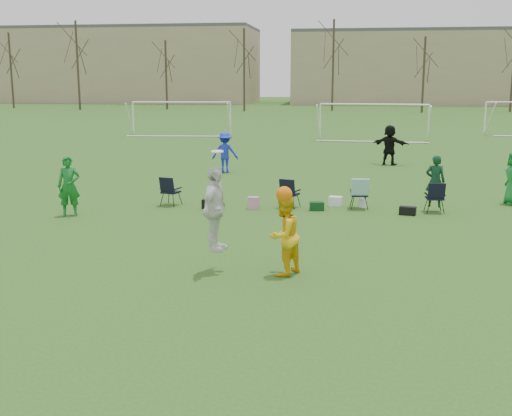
% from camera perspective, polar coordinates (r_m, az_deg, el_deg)
% --- Properties ---
extents(ground, '(260.00, 260.00, 0.00)m').
position_cam_1_polar(ground, '(13.60, -2.56, -6.40)').
color(ground, '#2C5219').
rests_on(ground, ground).
extents(fielder_green_near, '(0.77, 0.61, 1.86)m').
position_cam_1_polar(fielder_green_near, '(20.41, -16.30, 1.89)').
color(fielder_green_near, '#136F25').
rests_on(fielder_green_near, ground).
extents(fielder_blue, '(1.21, 0.75, 1.81)m').
position_cam_1_polar(fielder_blue, '(28.76, -2.77, 4.97)').
color(fielder_blue, '#1A2ECA').
rests_on(fielder_blue, ground).
extents(fielder_black, '(1.88, 1.24, 1.94)m').
position_cam_1_polar(fielder_black, '(31.94, 11.79, 5.51)').
color(fielder_black, black).
rests_on(fielder_black, ground).
extents(center_contest, '(2.30, 1.14, 2.66)m').
position_cam_1_polar(center_contest, '(13.72, -0.40, -1.28)').
color(center_contest, white).
rests_on(center_contest, ground).
extents(sideline_setup, '(9.25, 1.45, 1.80)m').
position_cam_1_polar(sideline_setup, '(20.85, 7.04, 1.39)').
color(sideline_setup, '#0E341E').
rests_on(sideline_setup, ground).
extents(goal_left, '(7.39, 0.76, 2.46)m').
position_cam_1_polar(goal_left, '(48.39, -6.65, 8.77)').
color(goal_left, white).
rests_on(goal_left, ground).
extents(goal_mid, '(7.40, 0.63, 2.46)m').
position_cam_1_polar(goal_mid, '(44.78, 10.44, 8.44)').
color(goal_mid, white).
rests_on(goal_mid, ground).
extents(tree_line, '(110.28, 3.28, 11.40)m').
position_cam_1_polar(tree_line, '(82.58, 6.99, 12.06)').
color(tree_line, '#382B21').
rests_on(tree_line, ground).
extents(building_row, '(126.00, 16.00, 13.00)m').
position_cam_1_polar(building_row, '(108.80, 10.88, 12.27)').
color(building_row, tan).
rests_on(building_row, ground).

